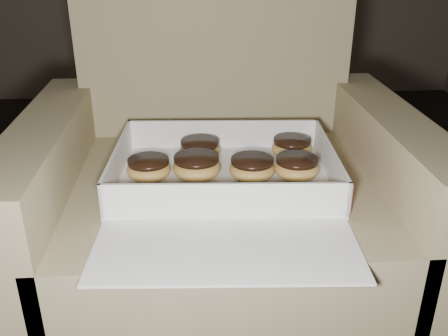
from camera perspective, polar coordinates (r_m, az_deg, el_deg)
armchair at (r=1.14m, az=-0.34°, el=-4.98°), size 0.82×0.69×0.86m
bakery_box at (r=0.98m, az=0.25°, el=-1.86°), size 0.46×0.53×0.07m
donut_a at (r=1.00m, az=3.22°, el=-0.00°), size 0.09×0.09×0.05m
donut_b at (r=1.11m, az=7.74°, el=2.35°), size 0.09×0.09×0.04m
donut_c at (r=1.02m, az=8.29°, el=0.10°), size 0.09×0.09×0.05m
donut_d at (r=1.01m, az=-8.59°, el=-0.04°), size 0.09×0.09×0.04m
donut_e at (r=1.09m, az=-2.76°, el=2.13°), size 0.09×0.09×0.05m
donut_f at (r=1.01m, az=-3.15°, el=0.21°), size 0.10×0.10×0.05m
crumb_a at (r=1.01m, az=-8.65°, el=-1.43°), size 0.01×0.01×0.00m
crumb_b at (r=1.00m, az=1.78°, el=-1.45°), size 0.01×0.01×0.00m
crumb_c at (r=0.99m, az=5.06°, el=-1.77°), size 0.01×0.01×0.00m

